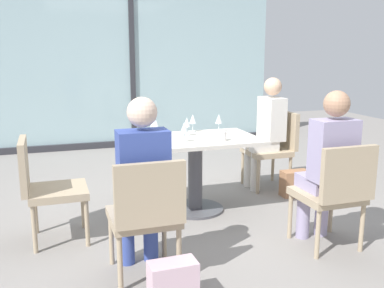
{
  "coord_description": "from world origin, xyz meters",
  "views": [
    {
      "loc": [
        -1.32,
        -3.92,
        1.55
      ],
      "look_at": [
        0.0,
        0.1,
        0.65
      ],
      "focal_mm": 41.07,
      "sensor_mm": 36.0,
      "label": 1
    }
  ],
  "objects_px": {
    "chair_far_right": "(274,145)",
    "person_front_left": "(142,178)",
    "wine_glass_1": "(142,122)",
    "wine_glass_5": "(156,125)",
    "chair_front_right": "(335,190)",
    "person_front_right": "(328,161)",
    "wine_glass_4": "(219,119)",
    "wine_glass_0": "(193,119)",
    "cell_phone_on_table": "(144,142)",
    "wine_glass_2": "(184,128)",
    "handbag_1": "(295,183)",
    "wine_glass_3": "(187,123)",
    "wine_glass_6": "(154,122)",
    "chair_side_end": "(45,184)",
    "handbag_0": "(173,283)",
    "dining_table_main": "(195,158)",
    "chair_front_left": "(146,211)",
    "person_far_right": "(267,128)",
    "coffee_cup": "(223,136)"
  },
  "relations": [
    {
      "from": "chair_front_left",
      "to": "wine_glass_0",
      "type": "height_order",
      "value": "wine_glass_0"
    },
    {
      "from": "cell_phone_on_table",
      "to": "wine_glass_2",
      "type": "bearing_deg",
      "value": 6.93
    },
    {
      "from": "person_far_right",
      "to": "wine_glass_1",
      "type": "bearing_deg",
      "value": -173.62
    },
    {
      "from": "chair_front_right",
      "to": "cell_phone_on_table",
      "type": "height_order",
      "value": "chair_front_right"
    },
    {
      "from": "person_front_right",
      "to": "wine_glass_3",
      "type": "xyz_separation_m",
      "value": [
        -0.79,
        1.2,
        0.16
      ]
    },
    {
      "from": "person_far_right",
      "to": "wine_glass_5",
      "type": "distance_m",
      "value": 1.44
    },
    {
      "from": "chair_far_right",
      "to": "chair_side_end",
      "type": "relative_size",
      "value": 1.0
    },
    {
      "from": "person_far_right",
      "to": "handbag_1",
      "type": "xyz_separation_m",
      "value": [
        0.16,
        -0.39,
        -0.56
      ]
    },
    {
      "from": "chair_front_right",
      "to": "handbag_1",
      "type": "bearing_deg",
      "value": 71.3
    },
    {
      "from": "chair_front_right",
      "to": "person_front_right",
      "type": "bearing_deg",
      "value": 90.0
    },
    {
      "from": "chair_side_end",
      "to": "wine_glass_1",
      "type": "relative_size",
      "value": 4.7
    },
    {
      "from": "person_front_right",
      "to": "handbag_1",
      "type": "relative_size",
      "value": 4.2
    },
    {
      "from": "wine_glass_2",
      "to": "handbag_1",
      "type": "distance_m",
      "value": 1.53
    },
    {
      "from": "wine_glass_2",
      "to": "wine_glass_6",
      "type": "bearing_deg",
      "value": 115.35
    },
    {
      "from": "cell_phone_on_table",
      "to": "coffee_cup",
      "type": "bearing_deg",
      "value": 10.1
    },
    {
      "from": "chair_front_left",
      "to": "person_far_right",
      "type": "bearing_deg",
      "value": 43.1
    },
    {
      "from": "person_front_left",
      "to": "handbag_1",
      "type": "bearing_deg",
      "value": 30.86
    },
    {
      "from": "dining_table_main",
      "to": "person_far_right",
      "type": "distance_m",
      "value": 1.12
    },
    {
      "from": "person_far_right",
      "to": "wine_glass_2",
      "type": "bearing_deg",
      "value": -152.3
    },
    {
      "from": "dining_table_main",
      "to": "wine_glass_4",
      "type": "height_order",
      "value": "wine_glass_4"
    },
    {
      "from": "person_front_left",
      "to": "dining_table_main",
      "type": "bearing_deg",
      "value": 55.09
    },
    {
      "from": "wine_glass_3",
      "to": "person_far_right",
      "type": "bearing_deg",
      "value": 17.7
    },
    {
      "from": "person_front_right",
      "to": "wine_glass_4",
      "type": "bearing_deg",
      "value": 107.85
    },
    {
      "from": "wine_glass_0",
      "to": "cell_phone_on_table",
      "type": "bearing_deg",
      "value": -149.39
    },
    {
      "from": "chair_front_left",
      "to": "wine_glass_6",
      "type": "relative_size",
      "value": 4.7
    },
    {
      "from": "chair_front_right",
      "to": "wine_glass_1",
      "type": "bearing_deg",
      "value": 129.0
    },
    {
      "from": "wine_glass_1",
      "to": "wine_glass_5",
      "type": "relative_size",
      "value": 1.0
    },
    {
      "from": "wine_glass_5",
      "to": "handbag_1",
      "type": "relative_size",
      "value": 0.62
    },
    {
      "from": "handbag_0",
      "to": "dining_table_main",
      "type": "bearing_deg",
      "value": 65.08
    },
    {
      "from": "chair_front_right",
      "to": "wine_glass_6",
      "type": "distance_m",
      "value": 1.83
    },
    {
      "from": "chair_far_right",
      "to": "wine_glass_0",
      "type": "distance_m",
      "value": 1.11
    },
    {
      "from": "handbag_0",
      "to": "wine_glass_4",
      "type": "bearing_deg",
      "value": 58.95
    },
    {
      "from": "wine_glass_0",
      "to": "wine_glass_1",
      "type": "distance_m",
      "value": 0.52
    },
    {
      "from": "wine_glass_6",
      "to": "coffee_cup",
      "type": "bearing_deg",
      "value": -40.29
    },
    {
      "from": "dining_table_main",
      "to": "wine_glass_1",
      "type": "relative_size",
      "value": 6.52
    },
    {
      "from": "chair_far_right",
      "to": "person_front_left",
      "type": "bearing_deg",
      "value": -140.57
    },
    {
      "from": "chair_front_right",
      "to": "handbag_0",
      "type": "bearing_deg",
      "value": -166.14
    },
    {
      "from": "chair_side_end",
      "to": "wine_glass_4",
      "type": "bearing_deg",
      "value": 17.2
    },
    {
      "from": "wine_glass_0",
      "to": "wine_glass_5",
      "type": "distance_m",
      "value": 0.51
    },
    {
      "from": "chair_side_end",
      "to": "handbag_1",
      "type": "height_order",
      "value": "chair_side_end"
    },
    {
      "from": "chair_front_left",
      "to": "handbag_0",
      "type": "relative_size",
      "value": 2.9
    },
    {
      "from": "chair_front_right",
      "to": "chair_side_end",
      "type": "distance_m",
      "value": 2.3
    },
    {
      "from": "wine_glass_2",
      "to": "wine_glass_4",
      "type": "distance_m",
      "value": 0.61
    },
    {
      "from": "dining_table_main",
      "to": "wine_glass_2",
      "type": "distance_m",
      "value": 0.4
    },
    {
      "from": "wine_glass_6",
      "to": "person_front_left",
      "type": "bearing_deg",
      "value": -106.83
    },
    {
      "from": "wine_glass_3",
      "to": "wine_glass_5",
      "type": "height_order",
      "value": "same"
    },
    {
      "from": "chair_front_right",
      "to": "person_front_right",
      "type": "distance_m",
      "value": 0.23
    },
    {
      "from": "handbag_1",
      "to": "wine_glass_1",
      "type": "bearing_deg",
      "value": 173.98
    },
    {
      "from": "wine_glass_4",
      "to": "wine_glass_5",
      "type": "distance_m",
      "value": 0.72
    },
    {
      "from": "chair_front_left",
      "to": "chair_front_right",
      "type": "bearing_deg",
      "value": 0.0
    }
  ]
}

